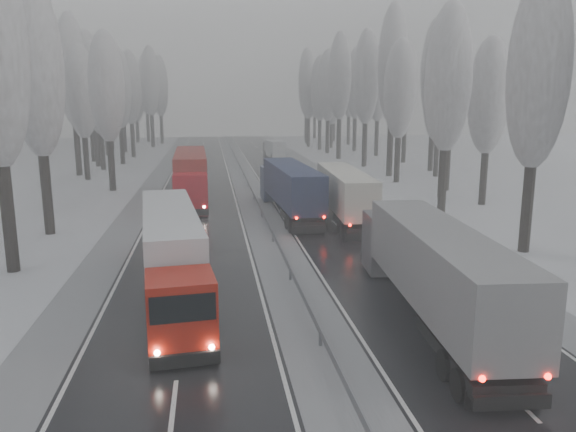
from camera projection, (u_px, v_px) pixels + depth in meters
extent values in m
plane|color=silver|center=(345.00, 401.00, 17.32)|extent=(260.00, 260.00, 0.00)
cube|color=black|center=(322.00, 211.00, 47.13)|extent=(7.50, 200.00, 0.03)
cube|color=black|center=(195.00, 214.00, 45.71)|extent=(7.50, 200.00, 0.03)
cube|color=#94959B|center=(259.00, 212.00, 46.42)|extent=(3.00, 200.00, 0.04)
cube|color=#94959B|center=(379.00, 209.00, 47.79)|extent=(2.40, 200.00, 0.04)
cube|color=#94959B|center=(133.00, 216.00, 45.04)|extent=(2.40, 200.00, 0.04)
cube|color=slate|center=(259.00, 206.00, 46.30)|extent=(0.06, 200.00, 0.32)
cube|color=slate|center=(262.00, 214.00, 44.42)|extent=(0.12, 0.12, 0.60)
cube|color=slate|center=(240.00, 167.00, 75.46)|extent=(0.12, 0.12, 0.60)
cylinder|color=black|center=(527.00, 207.00, 33.98)|extent=(0.68, 0.68, 5.60)
ellipsoid|color=gray|center=(539.00, 71.00, 32.37)|extent=(3.60, 3.60, 11.45)
cylinder|color=black|center=(443.00, 181.00, 44.94)|extent=(0.68, 0.68, 5.62)
ellipsoid|color=gray|center=(449.00, 78.00, 43.31)|extent=(3.60, 3.60, 11.48)
cylinder|color=black|center=(483.00, 177.00, 49.63)|extent=(0.64, 0.64, 4.94)
ellipsoid|color=gray|center=(489.00, 96.00, 48.20)|extent=(3.60, 3.60, 10.09)
cylinder|color=black|center=(442.00, 170.00, 53.31)|extent=(0.66, 0.66, 5.32)
ellipsoid|color=gray|center=(446.00, 88.00, 51.77)|extent=(3.60, 3.60, 10.88)
cylinder|color=black|center=(447.00, 160.00, 57.39)|extent=(0.72, 0.72, 6.31)
ellipsoid|color=gray|center=(452.00, 69.00, 55.57)|extent=(3.60, 3.60, 12.90)
cylinder|color=black|center=(397.00, 158.00, 63.31)|extent=(0.67, 0.67, 5.38)
ellipsoid|color=gray|center=(400.00, 89.00, 61.76)|extent=(3.60, 3.60, 10.98)
cylinder|color=black|center=(436.00, 158.00, 68.12)|extent=(0.62, 0.62, 4.59)
ellipsoid|color=gray|center=(439.00, 103.00, 66.79)|extent=(3.60, 3.60, 9.39)
cylinder|color=black|center=(390.00, 147.00, 68.53)|extent=(0.76, 0.76, 6.95)
ellipsoid|color=gray|center=(393.00, 64.00, 66.52)|extent=(3.60, 3.60, 14.19)
cylinder|color=black|center=(431.00, 146.00, 73.38)|extent=(0.74, 0.74, 6.59)
ellipsoid|color=gray|center=(435.00, 72.00, 71.47)|extent=(3.60, 3.60, 13.46)
cylinder|color=black|center=(364.00, 144.00, 78.48)|extent=(0.72, 0.72, 6.37)
ellipsoid|color=gray|center=(366.00, 77.00, 76.64)|extent=(3.60, 3.60, 13.01)
cylinder|color=black|center=(404.00, 142.00, 83.37)|extent=(0.70, 0.70, 5.97)
ellipsoid|color=gray|center=(406.00, 84.00, 81.64)|extent=(3.60, 3.60, 12.20)
cylinder|color=black|center=(339.00, 138.00, 88.65)|extent=(0.74, 0.74, 6.65)
ellipsoid|color=gray|center=(340.00, 76.00, 86.73)|extent=(3.60, 3.60, 13.59)
cylinder|color=black|center=(376.00, 137.00, 93.58)|extent=(0.71, 0.71, 6.14)
ellipsoid|color=gray|center=(378.00, 83.00, 91.81)|extent=(3.60, 3.60, 12.54)
cylinder|color=black|center=(327.00, 136.00, 98.20)|extent=(0.71, 0.71, 6.05)
ellipsoid|color=gray|center=(328.00, 85.00, 96.45)|extent=(3.60, 3.60, 12.37)
cylinder|color=black|center=(355.00, 134.00, 102.85)|extent=(0.72, 0.72, 6.30)
ellipsoid|color=gray|center=(356.00, 83.00, 101.03)|extent=(3.60, 3.60, 12.87)
cylinder|color=black|center=(320.00, 134.00, 105.51)|extent=(0.70, 0.70, 5.88)
ellipsoid|color=gray|center=(320.00, 88.00, 103.81)|extent=(3.60, 3.60, 12.00)
cylinder|color=black|center=(331.00, 135.00, 109.91)|extent=(0.64, 0.64, 4.86)
ellipsoid|color=gray|center=(332.00, 99.00, 108.51)|extent=(3.60, 3.60, 9.92)
cylinder|color=black|center=(308.00, 132.00, 112.27)|extent=(0.70, 0.70, 5.98)
ellipsoid|color=gray|center=(309.00, 88.00, 110.54)|extent=(3.60, 3.60, 12.21)
cylinder|color=black|center=(348.00, 130.00, 117.37)|extent=(0.71, 0.71, 6.19)
ellipsoid|color=gray|center=(349.00, 86.00, 115.58)|extent=(3.60, 3.60, 12.64)
cylinder|color=black|center=(306.00, 127.00, 121.90)|extent=(0.75, 0.75, 6.86)
ellipsoid|color=gray|center=(307.00, 81.00, 119.92)|extent=(3.60, 3.60, 14.01)
cylinder|color=black|center=(334.00, 129.00, 126.86)|extent=(0.68, 0.68, 5.55)
ellipsoid|color=gray|center=(334.00, 93.00, 125.26)|extent=(3.60, 3.60, 11.33)
cylinder|color=black|center=(306.00, 127.00, 132.46)|extent=(0.71, 0.71, 6.09)
ellipsoid|color=gray|center=(306.00, 89.00, 130.70)|extent=(3.60, 3.60, 12.45)
cylinder|color=black|center=(314.00, 127.00, 136.78)|extent=(0.67, 0.67, 5.49)
ellipsoid|color=gray|center=(315.00, 94.00, 135.19)|extent=(3.60, 3.60, 11.21)
cylinder|color=black|center=(8.00, 216.00, 29.95)|extent=(0.71, 0.71, 6.14)
cylinder|color=black|center=(47.00, 192.00, 38.52)|extent=(0.69, 0.69, 5.83)
ellipsoid|color=gray|center=(36.00, 67.00, 36.83)|extent=(3.60, 3.60, 11.92)
cylinder|color=black|center=(47.00, 180.00, 47.59)|extent=(0.65, 0.65, 5.03)
ellipsoid|color=gray|center=(39.00, 93.00, 46.13)|extent=(3.60, 3.60, 10.28)
cylinder|color=black|center=(111.00, 164.00, 57.30)|extent=(0.67, 0.67, 5.44)
ellipsoid|color=gray|center=(106.00, 86.00, 55.73)|extent=(3.60, 3.60, 11.11)
cylinder|color=black|center=(42.00, 160.00, 60.09)|extent=(0.69, 0.69, 5.72)
ellipsoid|color=gray|center=(35.00, 82.00, 58.43)|extent=(3.60, 3.60, 11.69)
cylinder|color=black|center=(86.00, 157.00, 65.46)|extent=(0.66, 0.66, 5.23)
ellipsoid|color=gray|center=(81.00, 92.00, 63.95)|extent=(3.60, 3.60, 10.68)
cylinder|color=black|center=(78.00, 149.00, 68.96)|extent=(0.74, 0.74, 6.60)
ellipsoid|color=gray|center=(72.00, 70.00, 67.05)|extent=(3.60, 3.60, 13.49)
cylinder|color=black|center=(102.00, 150.00, 74.82)|extent=(0.65, 0.65, 5.16)
ellipsoid|color=gray|center=(99.00, 94.00, 73.33)|extent=(3.60, 3.60, 10.54)
cylinder|color=black|center=(97.00, 146.00, 78.45)|extent=(0.69, 0.69, 5.79)
ellipsoid|color=gray|center=(93.00, 85.00, 76.78)|extent=(3.60, 3.60, 11.84)
cylinder|color=black|center=(122.00, 145.00, 81.55)|extent=(0.68, 0.68, 5.64)
ellipsoid|color=gray|center=(119.00, 88.00, 79.92)|extent=(3.60, 3.60, 11.53)
cylinder|color=black|center=(93.00, 140.00, 84.68)|extent=(0.73, 0.73, 6.56)
ellipsoid|color=gray|center=(88.00, 76.00, 82.79)|extent=(3.60, 3.60, 13.40)
cylinder|color=black|center=(133.00, 139.00, 91.34)|extent=(0.69, 0.69, 5.79)
ellipsoid|color=gray|center=(130.00, 87.00, 89.67)|extent=(3.60, 3.60, 11.84)
cylinder|color=black|center=(107.00, 135.00, 94.49)|extent=(0.74, 0.74, 6.65)
ellipsoid|color=gray|center=(103.00, 78.00, 92.57)|extent=(3.60, 3.60, 13.58)
cylinder|color=black|center=(125.00, 138.00, 100.12)|extent=(0.65, 0.65, 5.12)
ellipsoid|color=gray|center=(122.00, 96.00, 98.64)|extent=(3.60, 3.60, 10.46)
cylinder|color=black|center=(112.00, 135.00, 103.54)|extent=(0.69, 0.69, 5.84)
ellipsoid|color=gray|center=(109.00, 88.00, 101.86)|extent=(3.60, 3.60, 11.92)
cylinder|color=black|center=(152.00, 130.00, 110.96)|extent=(0.74, 0.74, 6.67)
ellipsoid|color=gray|center=(150.00, 81.00, 109.03)|extent=(3.60, 3.60, 13.63)
cylinder|color=black|center=(108.00, 130.00, 113.64)|extent=(0.72, 0.72, 6.31)
ellipsoid|color=gray|center=(105.00, 85.00, 111.82)|extent=(3.60, 3.60, 12.88)
cylinder|color=black|center=(162.00, 129.00, 120.24)|extent=(0.72, 0.72, 6.29)
ellipsoid|color=gray|center=(160.00, 86.00, 118.43)|extent=(3.60, 3.60, 12.84)
cylinder|color=black|center=(137.00, 131.00, 123.51)|extent=(0.64, 0.64, 4.86)
ellipsoid|color=gray|center=(136.00, 99.00, 122.11)|extent=(3.60, 3.60, 9.92)
cylinder|color=black|center=(148.00, 127.00, 126.13)|extent=(0.74, 0.74, 6.63)
ellipsoid|color=gray|center=(146.00, 84.00, 124.21)|extent=(3.60, 3.60, 13.54)
cylinder|color=black|center=(138.00, 128.00, 129.72)|extent=(0.69, 0.69, 5.79)
ellipsoid|color=gray|center=(136.00, 91.00, 128.05)|extent=(3.60, 3.60, 11.82)
cube|color=#4A4A4F|center=(390.00, 242.00, 30.11)|extent=(2.72, 2.81, 3.05)
cube|color=black|center=(384.00, 224.00, 31.21)|extent=(2.34, 0.26, 1.02)
cube|color=black|center=(383.00, 257.00, 31.70)|extent=(2.55, 0.33, 0.51)
cube|color=slate|center=(440.00, 265.00, 22.15)|extent=(3.49, 13.36, 2.85)
cube|color=black|center=(514.00, 405.00, 16.08)|extent=(2.34, 0.28, 0.46)
cube|color=black|center=(473.00, 352.00, 18.97)|extent=(2.61, 5.73, 0.46)
cube|color=black|center=(504.00, 401.00, 16.67)|extent=(2.34, 0.22, 0.61)
cylinder|color=black|center=(373.00, 267.00, 29.47)|extent=(0.43, 1.08, 1.06)
cylinder|color=black|center=(412.00, 266.00, 29.62)|extent=(0.43, 1.08, 1.06)
cylinder|color=black|center=(446.00, 365.00, 18.55)|extent=(0.43, 1.08, 1.06)
cylinder|color=black|center=(509.00, 363.00, 18.70)|extent=(0.43, 1.08, 1.06)
cylinder|color=black|center=(461.00, 385.00, 17.26)|extent=(0.43, 1.08, 1.06)
cylinder|color=black|center=(528.00, 383.00, 17.41)|extent=(0.43, 1.08, 1.06)
sphere|color=#FF0C05|center=(484.00, 381.00, 15.78)|extent=(0.20, 0.20, 0.20)
sphere|color=#FF0C05|center=(550.00, 379.00, 15.92)|extent=(0.20, 0.20, 0.20)
sphere|color=white|center=(366.00, 250.00, 31.58)|extent=(0.22, 0.22, 0.22)
sphere|color=white|center=(400.00, 249.00, 31.71)|extent=(0.22, 0.22, 0.22)
cube|color=navy|center=(276.00, 183.00, 51.70)|extent=(2.63, 2.73, 3.01)
cube|color=black|center=(273.00, 174.00, 52.76)|extent=(2.31, 0.21, 1.00)
cube|color=black|center=(273.00, 193.00, 53.24)|extent=(2.51, 0.27, 0.50)
cube|color=#151B3C|center=(292.00, 184.00, 43.95)|extent=(3.17, 13.16, 2.81)
cube|color=black|center=(310.00, 229.00, 38.05)|extent=(2.31, 0.23, 0.45)
cube|color=black|center=(301.00, 217.00, 40.86)|extent=(2.47, 5.62, 0.45)
cube|color=black|center=(308.00, 230.00, 38.63)|extent=(2.31, 0.17, 0.60)
cylinder|color=black|center=(266.00, 197.00, 50.96)|extent=(0.40, 1.06, 1.04)
cylinder|color=black|center=(288.00, 196.00, 51.34)|extent=(0.40, 1.06, 1.04)
cylinder|color=black|center=(288.00, 222.00, 40.33)|extent=(0.40, 1.06, 1.04)
cylinder|color=black|center=(316.00, 221.00, 40.71)|extent=(0.40, 1.06, 1.04)
cylinder|color=black|center=(291.00, 226.00, 39.08)|extent=(0.40, 1.06, 1.04)
cylinder|color=black|center=(321.00, 225.00, 39.46)|extent=(0.40, 1.06, 1.04)
sphere|color=#FF0C05|center=(297.00, 218.00, 37.65)|extent=(0.20, 0.20, 0.20)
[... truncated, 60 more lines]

